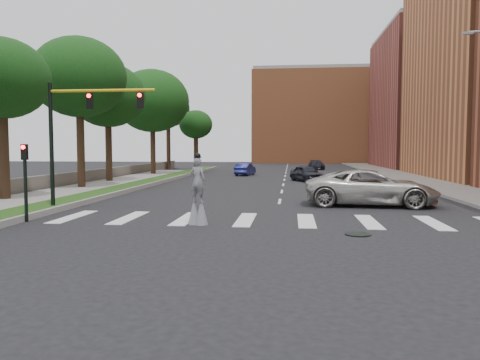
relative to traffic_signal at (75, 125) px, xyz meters
The scene contains 22 objects.
ground_plane 11.04m from the traffic_signal, 17.05° to the right, with size 160.00×160.00×0.00m, color black.
grass_median 17.56m from the traffic_signal, 95.77° to the left, with size 2.00×60.00×0.25m, color #1C3F12.
median_curb 17.48m from the traffic_signal, 92.25° to the left, with size 0.20×60.00×0.28m, color gray.
sidewalk_left 9.37m from the traffic_signal, 123.98° to the left, with size 4.00×60.00×0.18m, color gray.
sidewalk_right 31.58m from the traffic_signal, 44.64° to the left, with size 5.00×90.00×0.18m, color gray.
stone_wall 20.64m from the traffic_signal, 110.80° to the left, with size 0.50×56.00×1.10m, color #5F5A52.
manhole 14.33m from the traffic_signal, 21.36° to the right, with size 0.90×0.90×0.04m, color black.
building_far 60.38m from the traffic_signal, 58.07° to the left, with size 16.00×22.00×20.00m, color #9B4439.
building_backdrop 76.80m from the traffic_signal, 78.12° to the left, with size 26.00×14.00×18.00m, color #C66D3E.
traffic_signal is the anchor object (origin of this frame).
secondary_signal 4.17m from the traffic_signal, 98.43° to the right, with size 0.25×0.21×3.23m.
stilt_performer 8.12m from the traffic_signal, 27.00° to the right, with size 0.83×0.61×2.88m.
suv_crossing 15.43m from the traffic_signal, 13.97° to the left, with size 3.17×6.88×1.91m, color #B2AFA8.
car_near 24.32m from the traffic_signal, 60.60° to the left, with size 1.74×4.33×1.48m, color black.
car_mid 30.42m from the traffic_signal, 79.79° to the left, with size 1.41×4.05×1.34m, color navy.
car_far 46.76m from the traffic_signal, 72.61° to the left, with size 1.85×4.55×1.32m, color black.
tree_1 7.15m from the traffic_signal, 151.16° to the left, with size 5.33×5.33×9.23m.
tree_2 13.02m from the traffic_signal, 113.91° to the left, with size 6.86×6.86×11.12m.
tree_3 18.95m from the traffic_signal, 107.13° to the left, with size 6.50×6.50×10.37m.
tree_4 29.79m from the traffic_signal, 99.60° to the left, with size 8.13×8.13×11.68m.
tree_5 42.44m from the traffic_signal, 98.88° to the left, with size 5.95×5.95×10.95m.
tree_6 35.79m from the traffic_signal, 92.26° to the left, with size 4.15×4.15×7.70m.
Camera 1 is at (0.64, -18.70, 3.09)m, focal length 35.00 mm.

